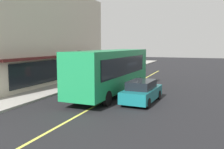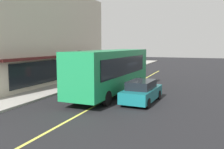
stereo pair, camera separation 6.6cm
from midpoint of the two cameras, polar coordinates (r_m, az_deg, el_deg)
ground at (r=20.50m, az=2.17°, el=-4.07°), size 120.00×120.00×0.00m
sidewalk at (r=22.93m, az=-11.42°, el=-2.83°), size 80.00×2.69×0.15m
lane_centre_stripe at (r=20.49m, az=2.17°, el=-4.06°), size 36.00×0.16×0.01m
storefront_building at (r=27.08m, az=-20.36°, el=8.44°), size 21.56×9.20×9.66m
bus at (r=19.12m, az=0.16°, el=1.16°), size 11.21×2.92×3.50m
traffic_light at (r=24.56m, az=-7.42°, el=3.66°), size 0.30×0.52×3.20m
car_teal at (r=16.77m, az=7.10°, el=-4.01°), size 4.40×2.06×1.52m
pedestrian_at_corner at (r=21.88m, az=-10.50°, el=-0.29°), size 0.34×0.34×1.75m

